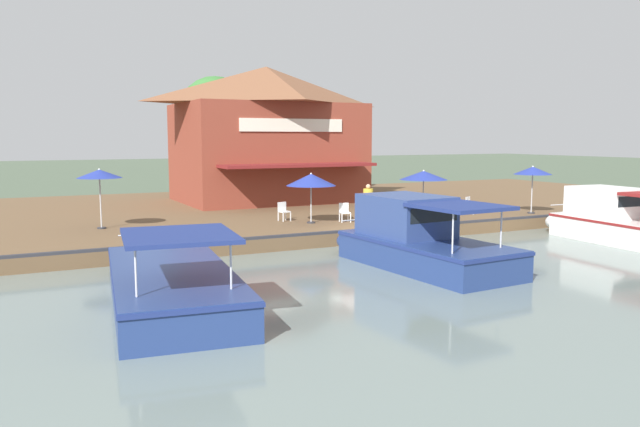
{
  "coord_description": "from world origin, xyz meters",
  "views": [
    {
      "loc": [
        21.47,
        -13.07,
        4.36
      ],
      "look_at": [
        -1.0,
        -1.84,
        1.3
      ],
      "focal_mm": 35.0,
      "sensor_mm": 36.0,
      "label": 1
    }
  ],
  "objects_px": {
    "patio_umbrella_far_corner": "(311,180)",
    "cafe_chair_back_row_seat": "(470,204)",
    "patio_umbrella_by_entrance": "(533,171)",
    "motorboat_nearest_quay": "(612,221)",
    "patio_umbrella_near_quay_edge": "(424,175)",
    "tree_behind_restaurant": "(312,116)",
    "cafe_chair_far_corner_seat": "(435,204)",
    "tree_upstream_bank": "(214,115)",
    "person_mid_patio": "(368,197)",
    "cafe_chair_mid_patio": "(345,211)",
    "motorboat_far_downstream": "(411,240)",
    "patio_umbrella_back_row": "(99,174)",
    "cafe_chair_under_first_umbrella": "(284,210)",
    "waterfront_restaurant": "(267,133)",
    "cafe_chair_facing_river": "(389,200)",
    "motorboat_second_along": "(168,277)"
  },
  "relations": [
    {
      "from": "patio_umbrella_by_entrance",
      "to": "person_mid_patio",
      "type": "height_order",
      "value": "patio_umbrella_by_entrance"
    },
    {
      "from": "tree_behind_restaurant",
      "to": "patio_umbrella_back_row",
      "type": "bearing_deg",
      "value": -52.83
    },
    {
      "from": "cafe_chair_back_row_seat",
      "to": "tree_behind_restaurant",
      "type": "relative_size",
      "value": 0.12
    },
    {
      "from": "cafe_chair_mid_patio",
      "to": "tree_behind_restaurant",
      "type": "height_order",
      "value": "tree_behind_restaurant"
    },
    {
      "from": "motorboat_far_downstream",
      "to": "cafe_chair_mid_patio",
      "type": "bearing_deg",
      "value": 169.78
    },
    {
      "from": "cafe_chair_under_first_umbrella",
      "to": "motorboat_nearest_quay",
      "type": "bearing_deg",
      "value": 54.53
    },
    {
      "from": "waterfront_restaurant",
      "to": "motorboat_second_along",
      "type": "relative_size",
      "value": 1.12
    },
    {
      "from": "patio_umbrella_near_quay_edge",
      "to": "cafe_chair_mid_patio",
      "type": "distance_m",
      "value": 4.21
    },
    {
      "from": "patio_umbrella_near_quay_edge",
      "to": "motorboat_far_downstream",
      "type": "bearing_deg",
      "value": -38.54
    },
    {
      "from": "patio_umbrella_near_quay_edge",
      "to": "cafe_chair_under_first_umbrella",
      "type": "relative_size",
      "value": 2.67
    },
    {
      "from": "cafe_chair_mid_patio",
      "to": "cafe_chair_back_row_seat",
      "type": "bearing_deg",
      "value": 88.29
    },
    {
      "from": "patio_umbrella_near_quay_edge",
      "to": "motorboat_nearest_quay",
      "type": "bearing_deg",
      "value": 41.16
    },
    {
      "from": "patio_umbrella_far_corner",
      "to": "tree_upstream_bank",
      "type": "relative_size",
      "value": 0.3
    },
    {
      "from": "cafe_chair_facing_river",
      "to": "cafe_chair_mid_patio",
      "type": "bearing_deg",
      "value": -53.66
    },
    {
      "from": "patio_umbrella_near_quay_edge",
      "to": "cafe_chair_far_corner_seat",
      "type": "height_order",
      "value": "patio_umbrella_near_quay_edge"
    },
    {
      "from": "motorboat_far_downstream",
      "to": "motorboat_second_along",
      "type": "relative_size",
      "value": 0.82
    },
    {
      "from": "motorboat_far_downstream",
      "to": "patio_umbrella_near_quay_edge",
      "type": "bearing_deg",
      "value": 141.46
    },
    {
      "from": "waterfront_restaurant",
      "to": "patio_umbrella_far_corner",
      "type": "relative_size",
      "value": 4.75
    },
    {
      "from": "patio_umbrella_near_quay_edge",
      "to": "cafe_chair_back_row_seat",
      "type": "relative_size",
      "value": 2.67
    },
    {
      "from": "patio_umbrella_by_entrance",
      "to": "cafe_chair_under_first_umbrella",
      "type": "bearing_deg",
      "value": -103.69
    },
    {
      "from": "cafe_chair_facing_river",
      "to": "cafe_chair_far_corner_seat",
      "type": "distance_m",
      "value": 2.88
    },
    {
      "from": "cafe_chair_far_corner_seat",
      "to": "cafe_chair_under_first_umbrella",
      "type": "distance_m",
      "value": 7.78
    },
    {
      "from": "cafe_chair_mid_patio",
      "to": "motorboat_far_downstream",
      "type": "bearing_deg",
      "value": -10.22
    },
    {
      "from": "waterfront_restaurant",
      "to": "patio_umbrella_by_entrance",
      "type": "bearing_deg",
      "value": 38.08
    },
    {
      "from": "person_mid_patio",
      "to": "motorboat_nearest_quay",
      "type": "xyz_separation_m",
      "value": [
        6.92,
        7.76,
        -0.73
      ]
    },
    {
      "from": "cafe_chair_under_first_umbrella",
      "to": "motorboat_far_downstream",
      "type": "xyz_separation_m",
      "value": [
        8.58,
        1.04,
        -0.16
      ]
    },
    {
      "from": "cafe_chair_far_corner_seat",
      "to": "cafe_chair_under_first_umbrella",
      "type": "relative_size",
      "value": 1.0
    },
    {
      "from": "patio_umbrella_back_row",
      "to": "cafe_chair_mid_patio",
      "type": "xyz_separation_m",
      "value": [
        2.68,
        10.06,
        -1.8
      ]
    },
    {
      "from": "patio_umbrella_far_corner",
      "to": "patio_umbrella_by_entrance",
      "type": "bearing_deg",
      "value": 81.45
    },
    {
      "from": "cafe_chair_under_first_umbrella",
      "to": "cafe_chair_mid_patio",
      "type": "xyz_separation_m",
      "value": [
        1.56,
        2.31,
        0.0
      ]
    },
    {
      "from": "cafe_chair_back_row_seat",
      "to": "motorboat_nearest_quay",
      "type": "distance_m",
      "value": 6.78
    },
    {
      "from": "waterfront_restaurant",
      "to": "cafe_chair_back_row_seat",
      "type": "relative_size",
      "value": 12.46
    },
    {
      "from": "patio_umbrella_by_entrance",
      "to": "patio_umbrella_near_quay_edge",
      "type": "height_order",
      "value": "patio_umbrella_by_entrance"
    },
    {
      "from": "patio_umbrella_by_entrance",
      "to": "cafe_chair_facing_river",
      "type": "relative_size",
      "value": 2.8
    },
    {
      "from": "patio_umbrella_back_row",
      "to": "patio_umbrella_by_entrance",
      "type": "bearing_deg",
      "value": 78.41
    },
    {
      "from": "patio_umbrella_back_row",
      "to": "person_mid_patio",
      "type": "distance_m",
      "value": 11.77
    },
    {
      "from": "patio_umbrella_back_row",
      "to": "cafe_chair_mid_patio",
      "type": "bearing_deg",
      "value": 75.08
    },
    {
      "from": "waterfront_restaurant",
      "to": "cafe_chair_facing_river",
      "type": "bearing_deg",
      "value": 28.9
    },
    {
      "from": "cafe_chair_mid_patio",
      "to": "cafe_chair_far_corner_seat",
      "type": "bearing_deg",
      "value": 96.02
    },
    {
      "from": "patio_umbrella_near_quay_edge",
      "to": "tree_upstream_bank",
      "type": "relative_size",
      "value": 0.3
    },
    {
      "from": "cafe_chair_mid_patio",
      "to": "patio_umbrella_by_entrance",
      "type": "bearing_deg",
      "value": 81.88
    },
    {
      "from": "tree_upstream_bank",
      "to": "tree_behind_restaurant",
      "type": "xyz_separation_m",
      "value": [
        -1.27,
        7.32,
        0.09
      ]
    },
    {
      "from": "cafe_chair_far_corner_seat",
      "to": "tree_upstream_bank",
      "type": "xyz_separation_m",
      "value": [
        -12.52,
        -7.38,
        4.68
      ]
    },
    {
      "from": "cafe_chair_mid_patio",
      "to": "cafe_chair_back_row_seat",
      "type": "relative_size",
      "value": 1.0
    },
    {
      "from": "waterfront_restaurant",
      "to": "tree_behind_restaurant",
      "type": "bearing_deg",
      "value": 128.19
    },
    {
      "from": "patio_umbrella_by_entrance",
      "to": "tree_upstream_bank",
      "type": "relative_size",
      "value": 0.32
    },
    {
      "from": "patio_umbrella_by_entrance",
      "to": "cafe_chair_mid_patio",
      "type": "height_order",
      "value": "patio_umbrella_by_entrance"
    },
    {
      "from": "patio_umbrella_by_entrance",
      "to": "motorboat_nearest_quay",
      "type": "bearing_deg",
      "value": -7.57
    },
    {
      "from": "motorboat_nearest_quay",
      "to": "tree_upstream_bank",
      "type": "relative_size",
      "value": 0.95
    },
    {
      "from": "patio_umbrella_far_corner",
      "to": "cafe_chair_back_row_seat",
      "type": "distance_m",
      "value": 8.65
    }
  ]
}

